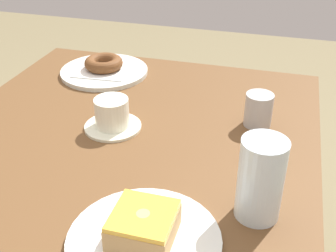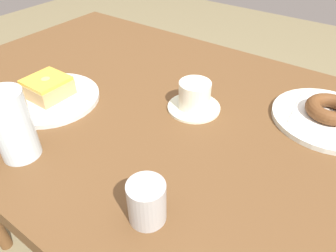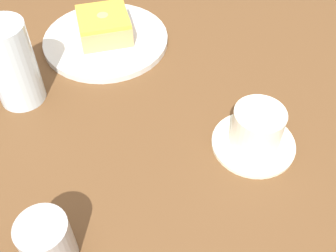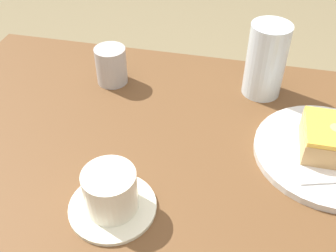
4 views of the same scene
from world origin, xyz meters
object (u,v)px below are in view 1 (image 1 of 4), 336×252
(coffee_cup, at_px, (112,115))
(sugar_jar, at_px, (258,110))
(donut_chocolate_ring, at_px, (104,63))
(donut_glazed_square, at_px, (143,225))
(plate_chocolate_ring, at_px, (104,71))
(water_glass, at_px, (261,179))
(plate_glazed_square, at_px, (144,241))

(coffee_cup, relative_size, sugar_jar, 1.68)
(donut_chocolate_ring, height_order, donut_glazed_square, donut_glazed_square)
(plate_chocolate_ring, height_order, donut_chocolate_ring, donut_chocolate_ring)
(donut_glazed_square, height_order, sugar_jar, sugar_jar)
(donut_chocolate_ring, bearing_deg, plate_chocolate_ring, 0.00)
(donut_chocolate_ring, bearing_deg, sugar_jar, 69.23)
(donut_chocolate_ring, height_order, water_glass, water_glass)
(donut_glazed_square, bearing_deg, water_glass, 126.15)
(plate_chocolate_ring, relative_size, donut_chocolate_ring, 2.28)
(water_glass, distance_m, sugar_jar, 0.29)
(donut_chocolate_ring, xyz_separation_m, donut_glazed_square, (0.55, 0.30, 0.01))
(coffee_cup, bearing_deg, water_glass, 60.06)
(plate_chocolate_ring, relative_size, plate_glazed_square, 1.02)
(water_glass, xyz_separation_m, sugar_jar, (-0.28, -0.03, -0.03))
(plate_glazed_square, bearing_deg, water_glass, 126.15)
(donut_chocolate_ring, distance_m, sugar_jar, 0.45)
(plate_chocolate_ring, distance_m, coffee_cup, 0.29)
(plate_chocolate_ring, xyz_separation_m, donut_chocolate_ring, (0.00, 0.00, 0.02))
(plate_chocolate_ring, xyz_separation_m, sugar_jar, (0.16, 0.42, 0.03))
(plate_chocolate_ring, height_order, sugar_jar, sugar_jar)
(plate_glazed_square, bearing_deg, coffee_cup, -150.00)
(donut_chocolate_ring, relative_size, water_glass, 0.75)
(plate_chocolate_ring, height_order, water_glass, water_glass)
(donut_chocolate_ring, distance_m, water_glass, 0.63)
(donut_chocolate_ring, xyz_separation_m, plate_glazed_square, (0.55, 0.30, -0.02))
(water_glass, xyz_separation_m, coffee_cup, (-0.18, -0.32, -0.04))
(plate_chocolate_ring, distance_m, plate_glazed_square, 0.63)
(plate_glazed_square, relative_size, sugar_jar, 3.16)
(plate_glazed_square, xyz_separation_m, water_glass, (-0.11, 0.15, 0.06))
(plate_chocolate_ring, relative_size, coffee_cup, 1.93)
(donut_chocolate_ring, height_order, sugar_jar, sugar_jar)
(plate_chocolate_ring, bearing_deg, coffee_cup, 26.82)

